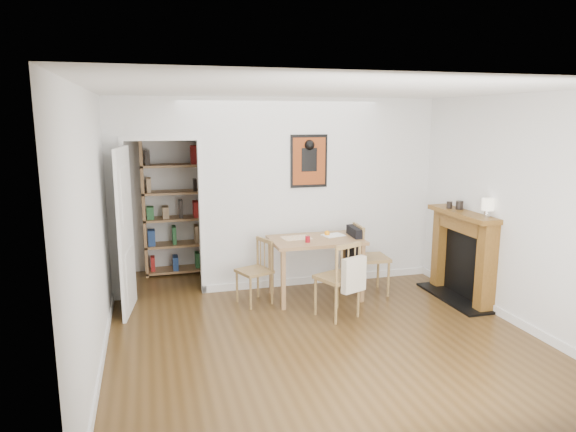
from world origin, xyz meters
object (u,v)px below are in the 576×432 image
object	(u,v)px
red_glass	(308,239)
notebook	(333,235)
dining_table	(316,246)
ceramic_jar_a	(459,205)
ceramic_jar_b	(449,205)
fireplace	(463,253)
chair_left	(254,272)
chair_front	(338,278)
mantel_lamp	(488,206)
orange_fruit	(327,233)
chair_right	(369,258)
bookshelf	(173,206)

from	to	relation	value
red_glass	notebook	distance (m)	0.50
dining_table	ceramic_jar_a	bearing A→B (deg)	-11.79
notebook	ceramic_jar_a	distance (m)	1.68
dining_table	ceramic_jar_b	distance (m)	1.84
dining_table	fireplace	size ratio (longest dim) A/B	0.94
chair_left	chair_front	xyz separation A→B (m)	(0.87, -0.69, 0.06)
chair_front	mantel_lamp	bearing A→B (deg)	-7.43
fireplace	red_glass	bearing A→B (deg)	169.62
dining_table	ceramic_jar_b	world-z (taller)	ceramic_jar_b
red_glass	notebook	xyz separation A→B (m)	(0.44, 0.25, -0.03)
orange_fruit	ceramic_jar_a	world-z (taller)	ceramic_jar_a
chair_left	red_glass	distance (m)	0.80
chair_left	notebook	xyz separation A→B (m)	(1.09, 0.08, 0.39)
chair_right	mantel_lamp	size ratio (longest dim) A/B	4.19
bookshelf	fireplace	bearing A→B (deg)	-31.22
chair_left	bookshelf	world-z (taller)	bookshelf
ceramic_jar_a	orange_fruit	bearing A→B (deg)	163.42
chair_right	notebook	bearing A→B (deg)	167.79
chair_front	bookshelf	bearing A→B (deg)	127.32
mantel_lamp	ceramic_jar_b	size ratio (longest dim) A/B	2.48
fireplace	notebook	distance (m)	1.69
fireplace	notebook	bearing A→B (deg)	158.39
ceramic_jar_a	ceramic_jar_b	xyz separation A→B (m)	(-0.08, 0.10, -0.01)
orange_fruit	ceramic_jar_b	distance (m)	1.65
orange_fruit	ceramic_jar_b	size ratio (longest dim) A/B	0.79
dining_table	orange_fruit	size ratio (longest dim) A/B	16.20
bookshelf	red_glass	world-z (taller)	bookshelf
chair_right	red_glass	world-z (taller)	chair_right
red_glass	ceramic_jar_a	distance (m)	2.04
mantel_lamp	bookshelf	bearing A→B (deg)	144.49
chair_right	ceramic_jar_b	xyz separation A→B (m)	(1.00, -0.27, 0.71)
chair_front	ceramic_jar_b	bearing A→B (deg)	13.50
orange_fruit	chair_right	bearing A→B (deg)	-11.95
chair_left	mantel_lamp	xyz separation A→B (m)	(2.67, -0.93, 0.88)
red_glass	ceramic_jar_b	xyz separation A→B (m)	(1.92, -0.12, 0.37)
dining_table	chair_front	distance (m)	0.73
notebook	ceramic_jar_a	world-z (taller)	ceramic_jar_a
dining_table	orange_fruit	xyz separation A→B (m)	(0.19, 0.11, 0.13)
fireplace	ceramic_jar_b	bearing A→B (deg)	108.25
fireplace	notebook	size ratio (longest dim) A/B	4.59
ceramic_jar_b	chair_right	bearing A→B (deg)	165.11
chair_left	notebook	size ratio (longest dim) A/B	3.05
mantel_lamp	chair_right	bearing A→B (deg)	140.39
chair_front	orange_fruit	size ratio (longest dim) A/B	12.89
mantel_lamp	red_glass	bearing A→B (deg)	159.32
fireplace	ceramic_jar_b	world-z (taller)	ceramic_jar_b
notebook	orange_fruit	bearing A→B (deg)	169.59
chair_right	bookshelf	size ratio (longest dim) A/B	0.45
dining_table	chair_right	bearing A→B (deg)	-0.97
chair_left	mantel_lamp	bearing A→B (deg)	-19.20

